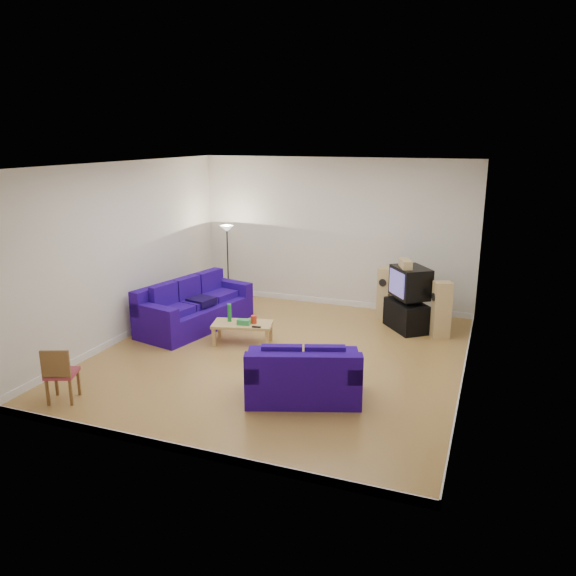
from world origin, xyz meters
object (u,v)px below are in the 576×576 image
(sofa_loveseat, at_px, (303,379))
(sofa_three_seat, at_px, (193,310))
(coffee_table, at_px, (242,326))
(television, at_px, (410,282))
(tv_stand, at_px, (406,316))

(sofa_loveseat, bearing_deg, sofa_three_seat, 124.45)
(coffee_table, distance_m, television, 3.28)
(television, bearing_deg, coffee_table, -91.56)
(sofa_loveseat, xyz_separation_m, tv_stand, (0.88, 3.52, -0.02))
(sofa_three_seat, distance_m, tv_stand, 4.14)
(sofa_three_seat, xyz_separation_m, sofa_loveseat, (3.04, -2.22, -0.04))
(sofa_loveseat, height_order, coffee_table, sofa_loveseat)
(sofa_loveseat, distance_m, television, 3.70)
(sofa_three_seat, bearing_deg, coffee_table, 82.07)
(coffee_table, relative_size, television, 1.24)
(sofa_three_seat, distance_m, sofa_loveseat, 3.77)
(sofa_loveseat, relative_size, tv_stand, 1.98)
(sofa_loveseat, distance_m, tv_stand, 3.63)
(coffee_table, height_order, television, television)
(sofa_three_seat, xyz_separation_m, coffee_table, (1.29, -0.49, -0.01))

